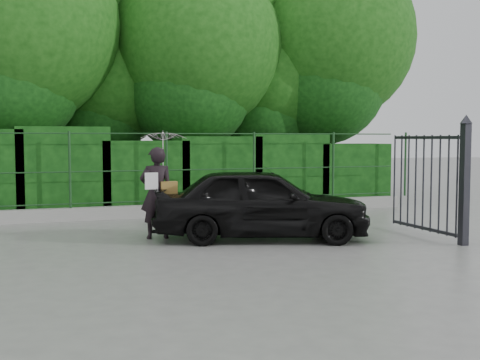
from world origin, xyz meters
name	(u,v)px	position (x,y,z in m)	size (l,w,h in m)	color
ground	(201,249)	(0.00, 0.00, 0.00)	(80.00, 80.00, 0.00)	gray
kerb	(151,211)	(0.00, 4.50, 0.15)	(14.00, 0.25, 0.30)	#9E9E99
fence	(159,168)	(0.22, 4.50, 1.20)	(14.13, 0.06, 1.80)	#1A3F1C
hedge	(133,173)	(-0.25, 5.50, 1.03)	(14.20, 1.20, 2.25)	black
trees	(167,48)	(1.14, 7.74, 4.62)	(17.10, 6.15, 8.08)	black
gate	(447,178)	(4.60, -0.72, 1.19)	(0.22, 2.33, 2.36)	#25252B
woman	(161,169)	(-0.40, 1.41, 1.34)	(0.93, 0.92, 2.09)	black
car	(262,203)	(1.39, 0.63, 0.70)	(1.65, 4.10, 1.40)	black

